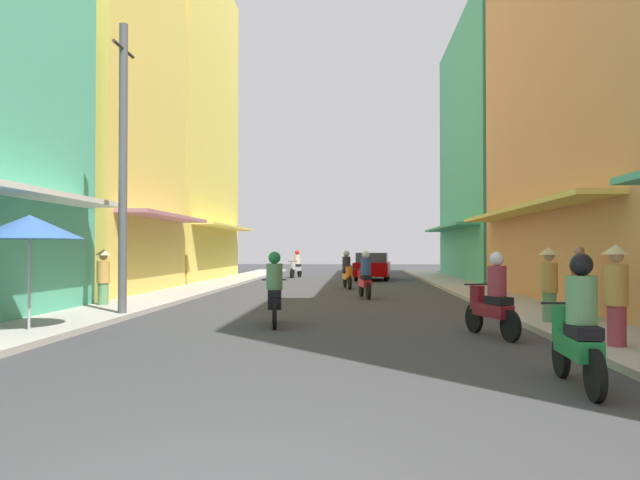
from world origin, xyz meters
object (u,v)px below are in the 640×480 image
pedestrian_foreground (580,285)px  pedestrian_far (616,292)px  pedestrian_crossing (103,275)px  motorbike_maroon (492,299)px  utility_pole (123,167)px  motorbike_orange (347,272)px  vendor_umbrella (30,227)px  motorbike_black (274,293)px  pedestrian_midway (549,282)px  motorbike_silver (296,265)px  motorbike_red (365,277)px  parked_car (372,266)px  motorbike_green (577,328)px

pedestrian_foreground → pedestrian_far: size_ratio=0.99×
pedestrian_far → pedestrian_crossing: 12.65m
motorbike_maroon → utility_pole: (-8.02, 2.63, 2.87)m
motorbike_orange → pedestrian_foreground: (5.26, -11.60, 0.14)m
pedestrian_far → vendor_umbrella: (-10.16, 1.29, 1.08)m
motorbike_black → vendor_umbrella: vendor_umbrella is taller
motorbike_maroon → pedestrian_crossing: (-9.38, 4.72, 0.21)m
motorbike_orange → pedestrian_far: size_ratio=1.05×
pedestrian_far → pedestrian_midway: (-0.03, 3.17, -0.02)m
motorbike_black → pedestrian_crossing: (-5.14, 3.26, 0.21)m
motorbike_silver → motorbike_maroon: size_ratio=1.02×
pedestrian_foreground → vendor_umbrella: size_ratio=0.74×
motorbike_maroon → pedestrian_midway: (1.51, 1.51, 0.24)m
pedestrian_foreground → motorbike_black: bearing=-173.8°
motorbike_silver → motorbike_maroon: 23.99m
motorbike_red → pedestrian_crossing: 8.26m
utility_pole → pedestrian_far: bearing=-24.2°
pedestrian_far → pedestrian_midway: pedestrian_far is taller
motorbike_orange → vendor_umbrella: size_ratio=0.79×
motorbike_red → pedestrian_crossing: pedestrian_crossing is taller
utility_pole → pedestrian_foreground: bearing=-2.5°
parked_car → utility_pole: (-6.38, -18.20, 2.83)m
motorbike_black → utility_pole: bearing=162.8°
pedestrian_crossing → motorbike_green: bearing=-43.1°
parked_car → vendor_umbrella: (-6.98, -21.19, 1.30)m
motorbike_black → pedestrian_foreground: 6.66m
motorbike_silver → pedestrian_crossing: (-3.42, -18.52, 0.21)m
motorbike_green → pedestrian_far: size_ratio=1.06×
motorbike_silver → pedestrian_foreground: size_ratio=1.05×
motorbike_maroon → parked_car: (-1.64, 20.82, 0.04)m
motorbike_orange → motorbike_red: bearing=-82.3°
pedestrian_crossing → motorbike_maroon: bearing=-26.7°
pedestrian_midway → pedestrian_crossing: pedestrian_midway is taller
pedestrian_foreground → parked_car: bearing=102.1°
motorbike_black → pedestrian_midway: bearing=0.5°
motorbike_maroon → motorbike_orange: (-2.88, 13.78, 0.00)m
pedestrian_far → pedestrian_foreground: bearing=77.8°
motorbike_silver → motorbike_green: (6.02, -27.35, 0.00)m
motorbike_black → parked_car: size_ratio=0.43×
motorbike_green → pedestrian_far: pedestrian_far is taller
motorbike_black → pedestrian_far: (5.79, -3.12, 0.26)m
motorbike_red → pedestrian_crossing: size_ratio=1.11×
motorbike_silver → motorbike_black: same height
motorbike_maroon → pedestrian_midway: size_ratio=1.04×
motorbike_red → parked_car: size_ratio=0.42×
pedestrian_foreground → pedestrian_midway: bearing=-142.2°
motorbike_maroon → motorbike_orange: size_ratio=0.97×
motorbike_green → pedestrian_crossing: 12.93m
parked_car → pedestrian_foreground: 19.07m
motorbike_silver → motorbike_black: bearing=-85.5°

